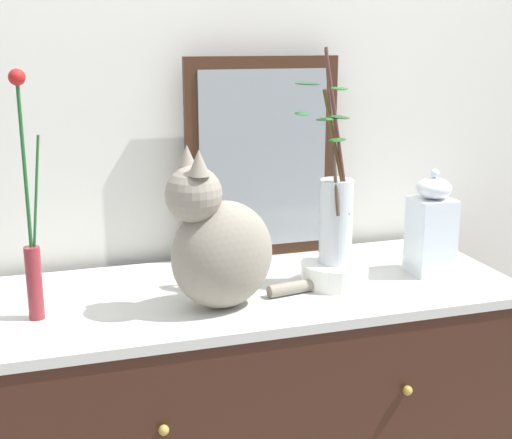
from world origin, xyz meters
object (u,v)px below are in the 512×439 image
at_px(mirror_leaning, 262,159).
at_px(jar_lidded_porcelain, 431,227).
at_px(bowl_porcelain, 334,273).
at_px(vase_glass_clear, 335,212).
at_px(cat_sitting, 219,244).
at_px(vase_slim_green, 31,242).

relative_size(mirror_leaning, jar_lidded_porcelain, 2.00).
relative_size(bowl_porcelain, vase_glass_clear, 0.32).
bearing_deg(jar_lidded_porcelain, bowl_porcelain, -178.58).
bearing_deg(bowl_porcelain, cat_sitting, -167.87).
distance_m(cat_sitting, bowl_porcelain, 0.36).
bearing_deg(bowl_porcelain, vase_glass_clear, -141.74).
height_order(bowl_porcelain, jar_lidded_porcelain, jar_lidded_porcelain).
height_order(mirror_leaning, jar_lidded_porcelain, mirror_leaning).
xyz_separation_m(mirror_leaning, cat_sitting, (-0.22, -0.36, -0.13)).
bearing_deg(jar_lidded_porcelain, mirror_leaning, 143.70).
xyz_separation_m(bowl_porcelain, jar_lidded_porcelain, (0.28, 0.01, 0.10)).
bearing_deg(vase_slim_green, jar_lidded_porcelain, 1.09).
xyz_separation_m(cat_sitting, vase_glass_clear, (0.33, 0.07, 0.04)).
bearing_deg(vase_slim_green, bowl_porcelain, 0.96).
bearing_deg(mirror_leaning, jar_lidded_porcelain, -36.30).
distance_m(mirror_leaning, cat_sitting, 0.45).
relative_size(vase_slim_green, bowl_porcelain, 3.20).
height_order(cat_sitting, vase_glass_clear, vase_glass_clear).
xyz_separation_m(bowl_porcelain, vase_glass_clear, (-0.00, -0.00, 0.17)).
bearing_deg(cat_sitting, vase_glass_clear, 11.79).
bearing_deg(jar_lidded_porcelain, vase_slim_green, -178.91).
bearing_deg(vase_slim_green, cat_sitting, -7.91).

